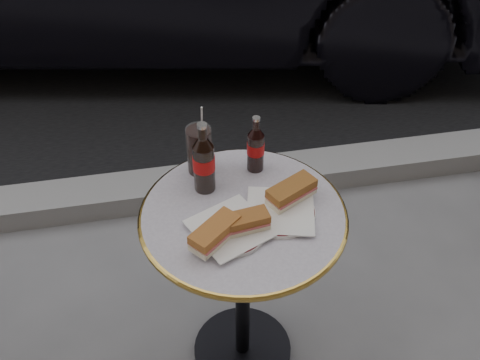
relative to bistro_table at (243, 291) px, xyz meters
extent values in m
plane|color=slate|center=(0.00, 0.00, -0.37)|extent=(80.00, 80.00, 0.00)
cube|color=gray|center=(0.00, 0.90, -0.32)|extent=(40.00, 0.20, 0.12)
cylinder|color=silver|center=(-0.05, -0.06, 0.37)|extent=(0.25, 0.25, 0.01)
cylinder|color=white|center=(0.11, -0.02, 0.37)|extent=(0.27, 0.27, 0.01)
cube|color=#A8612A|center=(-0.10, -0.10, 0.40)|extent=(0.16, 0.15, 0.05)
cube|color=#995926|center=(-0.01, -0.07, 0.40)|extent=(0.15, 0.08, 0.05)
cube|color=brown|center=(0.15, 0.02, 0.40)|extent=(0.17, 0.13, 0.05)
cylinder|color=black|center=(-0.10, 0.22, 0.45)|extent=(0.10, 0.10, 0.16)
camera|label=1|loc=(-0.24, -1.24, 1.62)|focal=45.00mm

